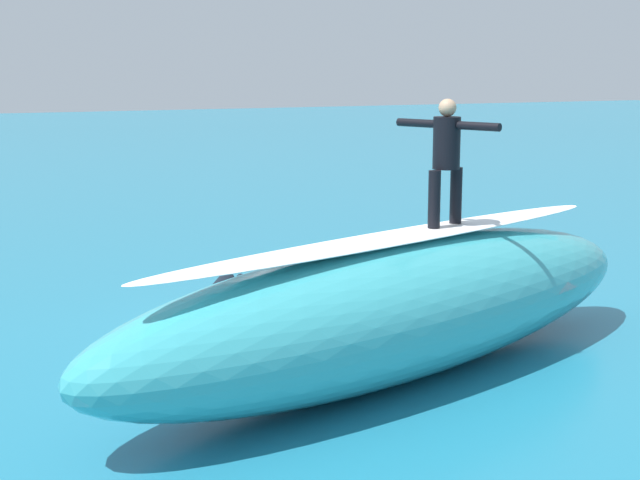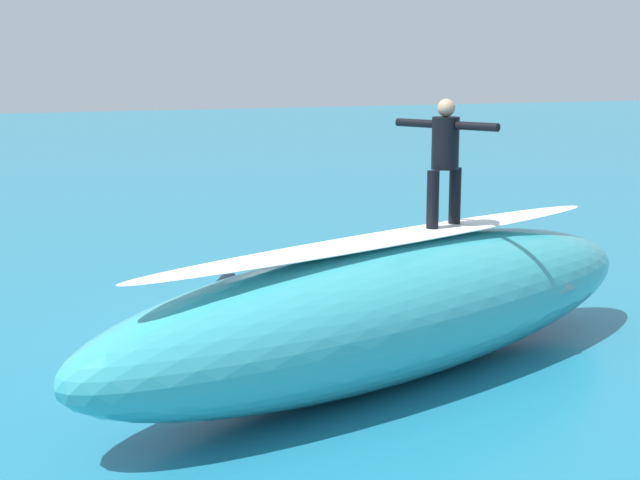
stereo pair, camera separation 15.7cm
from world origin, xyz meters
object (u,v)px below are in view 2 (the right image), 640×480
(surfboard_riding, at_px, (443,229))
(surfer_paddling, at_px, (225,287))
(surfer_riding, at_px, (445,153))
(surfboard_paddling, at_px, (223,301))

(surfboard_riding, distance_m, surfer_paddling, 4.50)
(surfer_riding, bearing_deg, surfboard_paddling, -91.11)
(surfer_paddling, bearing_deg, surfboard_paddling, -0.00)
(surfboard_paddling, bearing_deg, surfer_paddling, 180.00)
(surfboard_riding, xyz_separation_m, surfer_paddling, (1.57, -3.95, -1.46))
(surfboard_riding, bearing_deg, surfboard_paddling, -91.11)
(surfboard_riding, relative_size, surfboard_paddling, 1.08)
(surfboard_paddling, relative_size, surfer_paddling, 1.15)
(surfboard_riding, xyz_separation_m, surfboard_paddling, (1.64, -3.83, -1.64))
(surfboard_riding, distance_m, surfboard_paddling, 4.48)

